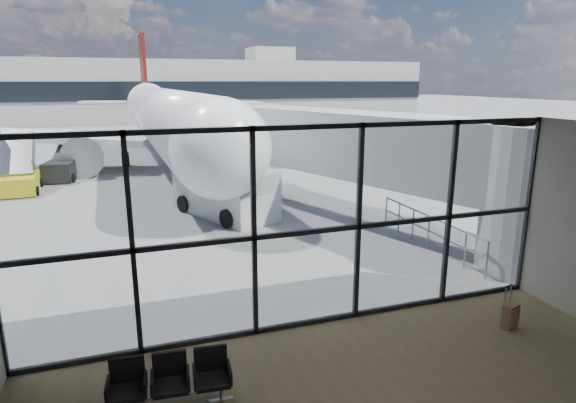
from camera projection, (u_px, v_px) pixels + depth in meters
ground at (161, 136)px, 47.54m from camera, size 220.00×220.00×0.00m
lounge_shell at (452, 311)px, 5.82m from camera, size 12.02×8.01×4.51m
glass_curtain_wall at (308, 230)px, 10.32m from camera, size 12.10×0.12×4.50m
jet_bridge at (361, 151)px, 18.22m from camera, size 8.00×16.50×4.33m
apron_railing at (429, 227)px, 15.66m from camera, size 0.06×5.46×1.11m
far_terminal at (142, 89)px, 66.47m from camera, size 80.00×12.20×11.00m
tree_5 at (36, 77)px, 70.71m from camera, size 6.27×6.27×9.03m
seating_row at (170, 378)px, 8.10m from camera, size 2.03×0.73×0.90m
suitcase at (510, 316)px, 10.64m from camera, size 0.42×0.35×0.99m
airliner at (166, 118)px, 31.94m from camera, size 32.16×37.22×9.59m
service_van at (226, 190)px, 19.42m from camera, size 3.77×5.07×2.02m
belt_loader at (63, 168)px, 26.73m from camera, size 2.01×4.20×1.86m
mobile_stairs at (19, 181)px, 23.55m from camera, size 2.01×3.55×2.44m
traffic_cone_a at (233, 211)px, 19.30m from camera, size 0.36×0.36×0.52m
traffic_cone_b at (217, 195)px, 22.00m from camera, size 0.41×0.41×0.58m
traffic_cone_c at (179, 177)px, 26.11m from camera, size 0.36×0.36×0.52m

